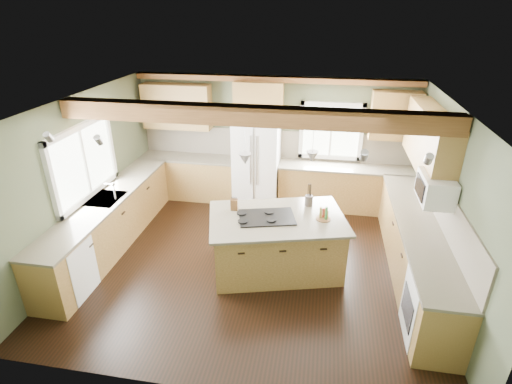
# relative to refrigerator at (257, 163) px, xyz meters

# --- Properties ---
(floor) EXTENTS (5.60, 5.60, 0.00)m
(floor) POSITION_rel_refrigerator_xyz_m (0.30, -2.12, -0.90)
(floor) COLOR black
(floor) RESTS_ON ground
(ceiling) EXTENTS (5.60, 5.60, 0.00)m
(ceiling) POSITION_rel_refrigerator_xyz_m (0.30, -2.12, 1.70)
(ceiling) COLOR silver
(ceiling) RESTS_ON wall_back
(wall_back) EXTENTS (5.60, 0.00, 5.60)m
(wall_back) POSITION_rel_refrigerator_xyz_m (0.30, 0.38, 0.40)
(wall_back) COLOR #4E563D
(wall_back) RESTS_ON ground
(wall_left) EXTENTS (0.00, 5.00, 5.00)m
(wall_left) POSITION_rel_refrigerator_xyz_m (-2.50, -2.12, 0.40)
(wall_left) COLOR #4E563D
(wall_left) RESTS_ON ground
(wall_right) EXTENTS (0.00, 5.00, 5.00)m
(wall_right) POSITION_rel_refrigerator_xyz_m (3.10, -2.12, 0.40)
(wall_right) COLOR #4E563D
(wall_right) RESTS_ON ground
(ceiling_beam) EXTENTS (5.55, 0.26, 0.26)m
(ceiling_beam) POSITION_rel_refrigerator_xyz_m (0.30, -2.23, 1.57)
(ceiling_beam) COLOR brown
(ceiling_beam) RESTS_ON ceiling
(soffit_trim) EXTENTS (5.55, 0.20, 0.10)m
(soffit_trim) POSITION_rel_refrigerator_xyz_m (0.30, 0.28, 1.64)
(soffit_trim) COLOR brown
(soffit_trim) RESTS_ON ceiling
(backsplash_back) EXTENTS (5.58, 0.03, 0.58)m
(backsplash_back) POSITION_rel_refrigerator_xyz_m (0.30, 0.36, 0.31)
(backsplash_back) COLOR brown
(backsplash_back) RESTS_ON wall_back
(backsplash_right) EXTENTS (0.03, 3.70, 0.58)m
(backsplash_right) POSITION_rel_refrigerator_xyz_m (3.08, -2.07, 0.31)
(backsplash_right) COLOR brown
(backsplash_right) RESTS_ON wall_right
(base_cab_back_left) EXTENTS (2.02, 0.60, 0.88)m
(base_cab_back_left) POSITION_rel_refrigerator_xyz_m (-1.49, 0.08, -0.46)
(base_cab_back_left) COLOR brown
(base_cab_back_left) RESTS_ON floor
(counter_back_left) EXTENTS (2.06, 0.64, 0.04)m
(counter_back_left) POSITION_rel_refrigerator_xyz_m (-1.49, 0.08, 0.00)
(counter_back_left) COLOR #4D4538
(counter_back_left) RESTS_ON base_cab_back_left
(base_cab_back_right) EXTENTS (2.62, 0.60, 0.88)m
(base_cab_back_right) POSITION_rel_refrigerator_xyz_m (1.79, 0.08, -0.46)
(base_cab_back_right) COLOR brown
(base_cab_back_right) RESTS_ON floor
(counter_back_right) EXTENTS (2.66, 0.64, 0.04)m
(counter_back_right) POSITION_rel_refrigerator_xyz_m (1.79, 0.08, 0.00)
(counter_back_right) COLOR #4D4538
(counter_back_right) RESTS_ON base_cab_back_right
(base_cab_left) EXTENTS (0.60, 3.70, 0.88)m
(base_cab_left) POSITION_rel_refrigerator_xyz_m (-2.20, -2.07, -0.46)
(base_cab_left) COLOR brown
(base_cab_left) RESTS_ON floor
(counter_left) EXTENTS (0.64, 3.74, 0.04)m
(counter_left) POSITION_rel_refrigerator_xyz_m (-2.20, -2.07, 0.00)
(counter_left) COLOR #4D4538
(counter_left) RESTS_ON base_cab_left
(base_cab_right) EXTENTS (0.60, 3.70, 0.88)m
(base_cab_right) POSITION_rel_refrigerator_xyz_m (2.80, -2.07, -0.46)
(base_cab_right) COLOR brown
(base_cab_right) RESTS_ON floor
(counter_right) EXTENTS (0.64, 3.74, 0.04)m
(counter_right) POSITION_rel_refrigerator_xyz_m (2.80, -2.07, 0.00)
(counter_right) COLOR #4D4538
(counter_right) RESTS_ON base_cab_right
(upper_cab_back_left) EXTENTS (1.40, 0.35, 0.90)m
(upper_cab_back_left) POSITION_rel_refrigerator_xyz_m (-1.69, 0.21, 1.05)
(upper_cab_back_left) COLOR brown
(upper_cab_back_left) RESTS_ON wall_back
(upper_cab_over_fridge) EXTENTS (0.96, 0.35, 0.70)m
(upper_cab_over_fridge) POSITION_rel_refrigerator_xyz_m (-0.00, 0.21, 1.25)
(upper_cab_over_fridge) COLOR brown
(upper_cab_over_fridge) RESTS_ON wall_back
(upper_cab_right) EXTENTS (0.35, 2.20, 0.90)m
(upper_cab_right) POSITION_rel_refrigerator_xyz_m (2.92, -1.22, 1.05)
(upper_cab_right) COLOR brown
(upper_cab_right) RESTS_ON wall_right
(upper_cab_back_corner) EXTENTS (0.90, 0.35, 0.90)m
(upper_cab_back_corner) POSITION_rel_refrigerator_xyz_m (2.60, 0.21, 1.05)
(upper_cab_back_corner) COLOR brown
(upper_cab_back_corner) RESTS_ON wall_back
(window_left) EXTENTS (0.04, 1.60, 1.05)m
(window_left) POSITION_rel_refrigerator_xyz_m (-2.48, -2.07, 0.65)
(window_left) COLOR white
(window_left) RESTS_ON wall_left
(window_back) EXTENTS (1.10, 0.04, 1.00)m
(window_back) POSITION_rel_refrigerator_xyz_m (1.45, 0.36, 0.65)
(window_back) COLOR white
(window_back) RESTS_ON wall_back
(sink) EXTENTS (0.50, 0.65, 0.03)m
(sink) POSITION_rel_refrigerator_xyz_m (-2.20, -2.07, 0.01)
(sink) COLOR #262628
(sink) RESTS_ON counter_left
(faucet) EXTENTS (0.02, 0.02, 0.28)m
(faucet) POSITION_rel_refrigerator_xyz_m (-2.02, -2.07, 0.15)
(faucet) COLOR #B2B2B7
(faucet) RESTS_ON sink
(dishwasher) EXTENTS (0.60, 0.60, 0.84)m
(dishwasher) POSITION_rel_refrigerator_xyz_m (-2.19, -3.37, -0.47)
(dishwasher) COLOR white
(dishwasher) RESTS_ON floor
(oven) EXTENTS (0.60, 0.72, 0.84)m
(oven) POSITION_rel_refrigerator_xyz_m (2.79, -3.37, -0.47)
(oven) COLOR white
(oven) RESTS_ON floor
(microwave) EXTENTS (0.40, 0.70, 0.38)m
(microwave) POSITION_rel_refrigerator_xyz_m (2.88, -2.17, 0.65)
(microwave) COLOR white
(microwave) RESTS_ON wall_right
(pendant_left) EXTENTS (0.18, 0.18, 0.16)m
(pendant_left) POSITION_rel_refrigerator_xyz_m (0.24, -2.35, 0.98)
(pendant_left) COLOR #B2B2B7
(pendant_left) RESTS_ON ceiling
(pendant_right) EXTENTS (0.18, 0.18, 0.16)m
(pendant_right) POSITION_rel_refrigerator_xyz_m (1.16, -2.10, 0.98)
(pendant_right) COLOR #B2B2B7
(pendant_right) RESTS_ON ceiling
(refrigerator) EXTENTS (0.90, 0.74, 1.80)m
(refrigerator) POSITION_rel_refrigerator_xyz_m (0.00, 0.00, 0.00)
(refrigerator) COLOR white
(refrigerator) RESTS_ON floor
(island) EXTENTS (2.15, 1.63, 0.88)m
(island) POSITION_rel_refrigerator_xyz_m (0.70, -2.23, -0.46)
(island) COLOR brown
(island) RESTS_ON floor
(island_top) EXTENTS (2.31, 1.79, 0.04)m
(island_top) POSITION_rel_refrigerator_xyz_m (0.70, -2.23, 0.00)
(island_top) COLOR #4D4538
(island_top) RESTS_ON island
(cooktop) EXTENTS (0.95, 0.75, 0.02)m
(cooktop) POSITION_rel_refrigerator_xyz_m (0.55, -2.27, 0.03)
(cooktop) COLOR black
(cooktop) RESTS_ON island_top
(knife_block) EXTENTS (0.12, 0.09, 0.18)m
(knife_block) POSITION_rel_refrigerator_xyz_m (0.00, -2.10, 0.11)
(knife_block) COLOR brown
(knife_block) RESTS_ON island_top
(utensil_crock) EXTENTS (0.17, 0.17, 0.17)m
(utensil_crock) POSITION_rel_refrigerator_xyz_m (1.15, -1.74, 0.10)
(utensil_crock) COLOR #443D36
(utensil_crock) RESTS_ON island_top
(bottle_tray) EXTENTS (0.26, 0.26, 0.20)m
(bottle_tray) POSITION_rel_refrigerator_xyz_m (1.39, -2.17, 0.12)
(bottle_tray) COLOR brown
(bottle_tray) RESTS_ON island_top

